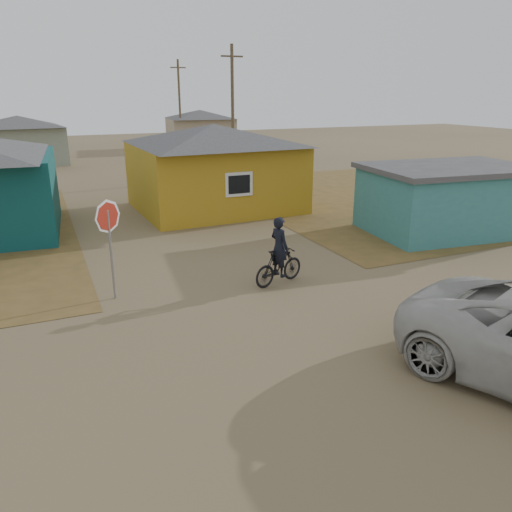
{
  "coord_description": "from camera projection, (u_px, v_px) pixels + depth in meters",
  "views": [
    {
      "loc": [
        -5.05,
        -8.09,
        5.31
      ],
      "look_at": [
        -0.21,
        3.0,
        1.3
      ],
      "focal_mm": 35.0,
      "sensor_mm": 36.0,
      "label": 1
    }
  ],
  "objects": [
    {
      "name": "ground",
      "position": [
        321.0,
        353.0,
        10.63
      ],
      "size": [
        120.0,
        120.0,
        0.0
      ],
      "primitive_type": "plane",
      "color": "brown"
    },
    {
      "name": "grass_ne",
      "position": [
        421.0,
        193.0,
        27.25
      ],
      "size": [
        20.0,
        18.0,
        0.0
      ],
      "primitive_type": "cube",
      "color": "brown",
      "rests_on": "ground"
    },
    {
      "name": "house_yellow",
      "position": [
        215.0,
        166.0,
        23.13
      ],
      "size": [
        7.72,
        6.76,
        3.9
      ],
      "color": "#B2871B",
      "rests_on": "ground"
    },
    {
      "name": "shed_turquoise",
      "position": [
        448.0,
        199.0,
        19.48
      ],
      "size": [
        6.71,
        4.93,
        2.6
      ],
      "color": "teal",
      "rests_on": "ground"
    },
    {
      "name": "house_pale_west",
      "position": [
        20.0,
        140.0,
        37.35
      ],
      "size": [
        7.04,
        6.15,
        3.6
      ],
      "color": "gray",
      "rests_on": "ground"
    },
    {
      "name": "house_beige_east",
      "position": [
        200.0,
        128.0,
        48.64
      ],
      "size": [
        6.95,
        6.05,
        3.6
      ],
      "color": "tan",
      "rests_on": "ground"
    },
    {
      "name": "utility_pole_near",
      "position": [
        233.0,
        111.0,
        30.94
      ],
      "size": [
        1.4,
        0.2,
        8.0
      ],
      "color": "brown",
      "rests_on": "ground"
    },
    {
      "name": "utility_pole_far",
      "position": [
        180.0,
        105.0,
        45.24
      ],
      "size": [
        1.4,
        0.2,
        8.0
      ],
      "color": "brown",
      "rests_on": "ground"
    },
    {
      "name": "stop_sign",
      "position": [
        109.0,
        228.0,
        12.83
      ],
      "size": [
        0.86,
        0.29,
        2.71
      ],
      "color": "gray",
      "rests_on": "ground"
    },
    {
      "name": "cyclist",
      "position": [
        279.0,
        260.0,
        14.25
      ],
      "size": [
        1.83,
        0.99,
        1.99
      ],
      "color": "black",
      "rests_on": "ground"
    }
  ]
}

